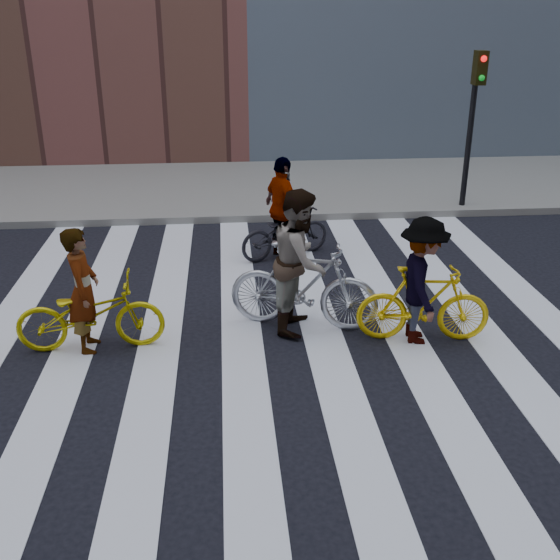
{
  "coord_description": "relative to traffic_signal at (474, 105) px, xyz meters",
  "views": [
    {
      "loc": [
        -0.72,
        -7.89,
        4.17
      ],
      "look_at": [
        -0.0,
        0.3,
        0.69
      ],
      "focal_mm": 42.0,
      "sensor_mm": 36.0,
      "label": 1
    }
  ],
  "objects": [
    {
      "name": "zebra_crosswalk",
      "position": [
        -4.4,
        -5.32,
        -2.27
      ],
      "size": [
        8.25,
        10.0,
        0.01
      ],
      "color": "silver",
      "rests_on": "ground"
    },
    {
      "name": "ground",
      "position": [
        -4.4,
        -5.32,
        -2.28
      ],
      "size": [
        100.0,
        100.0,
        0.0
      ],
      "primitive_type": "plane",
      "color": "black",
      "rests_on": "ground"
    },
    {
      "name": "bike_yellow_left",
      "position": [
        -6.89,
        -5.46,
        -1.79
      ],
      "size": [
        1.9,
        0.75,
        0.98
      ],
      "primitive_type": "imported",
      "rotation": [
        0.0,
        0.0,
        1.62
      ],
      "color": "#C6B60B",
      "rests_on": "ground"
    },
    {
      "name": "sidewalk_far",
      "position": [
        -4.4,
        2.18,
        -2.2
      ],
      "size": [
        100.0,
        5.0,
        0.15
      ],
      "primitive_type": "cube",
      "color": "slate",
      "rests_on": "ground"
    },
    {
      "name": "rider_right",
      "position": [
        -2.61,
        -5.61,
        -1.43
      ],
      "size": [
        0.76,
        1.17,
        1.71
      ],
      "primitive_type": "imported",
      "rotation": [
        0.0,
        0.0,
        1.46
      ],
      "color": "slate",
      "rests_on": "ground"
    },
    {
      "name": "rider_left",
      "position": [
        -6.94,
        -5.46,
        -1.45
      ],
      "size": [
        0.43,
        0.62,
        1.66
      ],
      "primitive_type": "imported",
      "rotation": [
        0.0,
        0.0,
        1.62
      ],
      "color": "slate",
      "rests_on": "ground"
    },
    {
      "name": "rider_rear",
      "position": [
        -4.13,
        -2.32,
        -1.39
      ],
      "size": [
        0.82,
        1.14,
        1.79
      ],
      "primitive_type": "imported",
      "rotation": [
        0.0,
        0.0,
        1.99
      ],
      "color": "slate",
      "rests_on": "ground"
    },
    {
      "name": "bike_dark_rear",
      "position": [
        -4.08,
        -2.32,
        -1.83
      ],
      "size": [
        1.81,
        1.24,
        0.9
      ],
      "primitive_type": "imported",
      "rotation": [
        0.0,
        0.0,
        1.99
      ],
      "color": "black",
      "rests_on": "ground"
    },
    {
      "name": "bike_silver_mid",
      "position": [
        -4.09,
        -5.08,
        -1.66
      ],
      "size": [
        2.13,
        1.15,
        1.23
      ],
      "primitive_type": "imported",
      "rotation": [
        0.0,
        0.0,
        1.28
      ],
      "color": "#B4B7BF",
      "rests_on": "ground"
    },
    {
      "name": "bike_yellow_right",
      "position": [
        -2.56,
        -5.61,
        -1.75
      ],
      "size": [
        1.8,
        0.69,
        1.05
      ],
      "primitive_type": "imported",
      "rotation": [
        0.0,
        0.0,
        1.46
      ],
      "color": "yellow",
      "rests_on": "ground"
    },
    {
      "name": "traffic_signal",
      "position": [
        0.0,
        0.0,
        0.0
      ],
      "size": [
        0.22,
        0.42,
        3.33
      ],
      "color": "black",
      "rests_on": "ground"
    },
    {
      "name": "rider_mid",
      "position": [
        -4.14,
        -5.08,
        -1.29
      ],
      "size": [
        0.99,
        1.13,
        1.97
      ],
      "primitive_type": "imported",
      "rotation": [
        0.0,
        0.0,
        1.28
      ],
      "color": "slate",
      "rests_on": "ground"
    }
  ]
}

